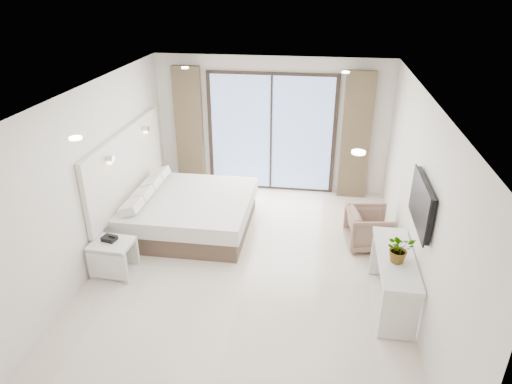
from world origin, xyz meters
The scene contains 8 objects.
ground centered at (0.00, 0.00, 0.00)m, with size 6.20×6.20×0.00m, color beige.
room_shell centered at (-0.20, 0.87, 1.58)m, with size 4.62×6.22×2.72m.
bed centered at (-1.24, 1.21, 0.31)m, with size 2.14×2.04×0.74m.
nightstand centered at (-1.95, -0.27, 0.27)m, with size 0.61×0.51×0.53m.
phone centered at (-2.00, -0.22, 0.57)m, with size 0.20×0.15×0.07m, color black.
console_desk centered at (2.04, -0.40, 0.56)m, with size 0.47×1.50×0.77m.
plant centered at (2.04, -0.52, 0.92)m, with size 0.34×0.38×0.30m, color #33662D.
armchair centered at (1.85, 1.07, 0.35)m, with size 0.69×0.64×0.71m, color #957261.
Camera 1 is at (0.96, -5.57, 4.06)m, focal length 32.00 mm.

